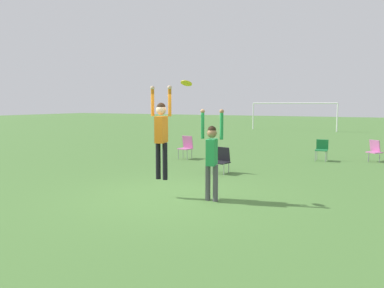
{
  "coord_description": "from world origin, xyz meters",
  "views": [
    {
      "loc": [
        4.57,
        -7.76,
        2.28
      ],
      "look_at": [
        0.43,
        0.28,
        1.3
      ],
      "focal_mm": 35.0,
      "sensor_mm": 36.0,
      "label": 1
    }
  ],
  "objects_px": {
    "camping_chair_1": "(186,146)",
    "camping_chair_2": "(222,159)",
    "person_jumping": "(161,130)",
    "camping_chair_4": "(375,149)",
    "camping_chair_0": "(322,148)",
    "frisbee": "(186,83)",
    "person_defending": "(212,153)"
  },
  "relations": [
    {
      "from": "camping_chair_4",
      "to": "frisbee",
      "type": "bearing_deg",
      "value": 104.39
    },
    {
      "from": "camping_chair_2",
      "to": "camping_chair_1",
      "type": "bearing_deg",
      "value": -30.47
    },
    {
      "from": "person_defending",
      "to": "camping_chair_2",
      "type": "height_order",
      "value": "person_defending"
    },
    {
      "from": "frisbee",
      "to": "camping_chair_4",
      "type": "xyz_separation_m",
      "value": [
        3.9,
        8.44,
        -2.28
      ]
    },
    {
      "from": "camping_chair_1",
      "to": "camping_chair_4",
      "type": "distance_m",
      "value": 7.48
    },
    {
      "from": "camping_chair_1",
      "to": "camping_chair_4",
      "type": "xyz_separation_m",
      "value": [
        6.96,
        2.73,
        -0.07
      ]
    },
    {
      "from": "person_jumping",
      "to": "frisbee",
      "type": "height_order",
      "value": "frisbee"
    },
    {
      "from": "person_jumping",
      "to": "camping_chair_4",
      "type": "distance_m",
      "value": 9.83
    },
    {
      "from": "person_jumping",
      "to": "camping_chair_4",
      "type": "height_order",
      "value": "person_jumping"
    },
    {
      "from": "camping_chair_1",
      "to": "camping_chair_4",
      "type": "height_order",
      "value": "camping_chair_1"
    },
    {
      "from": "camping_chair_1",
      "to": "camping_chair_2",
      "type": "relative_size",
      "value": 1.1
    },
    {
      "from": "camping_chair_0",
      "to": "camping_chair_2",
      "type": "relative_size",
      "value": 1.0
    },
    {
      "from": "person_jumping",
      "to": "frisbee",
      "type": "distance_m",
      "value": 1.25
    },
    {
      "from": "frisbee",
      "to": "camping_chair_4",
      "type": "bearing_deg",
      "value": 65.21
    },
    {
      "from": "person_jumping",
      "to": "camping_chair_2",
      "type": "xyz_separation_m",
      "value": [
        0.06,
        3.62,
        -1.18
      ]
    },
    {
      "from": "person_defending",
      "to": "camping_chair_4",
      "type": "xyz_separation_m",
      "value": [
        3.24,
        8.42,
        -0.67
      ]
    },
    {
      "from": "camping_chair_1",
      "to": "camping_chair_2",
      "type": "height_order",
      "value": "camping_chair_1"
    },
    {
      "from": "person_defending",
      "to": "frisbee",
      "type": "distance_m",
      "value": 1.74
    },
    {
      "from": "camping_chair_1",
      "to": "frisbee",
      "type": "bearing_deg",
      "value": 125.97
    },
    {
      "from": "camping_chair_0",
      "to": "camping_chair_2",
      "type": "xyz_separation_m",
      "value": [
        -2.52,
        -4.3,
        -0.04
      ]
    },
    {
      "from": "camping_chair_0",
      "to": "camping_chair_1",
      "type": "relative_size",
      "value": 0.9
    },
    {
      "from": "frisbee",
      "to": "camping_chair_4",
      "type": "relative_size",
      "value": 0.32
    },
    {
      "from": "person_defending",
      "to": "frisbee",
      "type": "xyz_separation_m",
      "value": [
        -0.66,
        -0.02,
        1.61
      ]
    },
    {
      "from": "frisbee",
      "to": "camping_chair_2",
      "type": "bearing_deg",
      "value": 98.33
    },
    {
      "from": "camping_chair_1",
      "to": "person_jumping",
      "type": "bearing_deg",
      "value": 120.61
    },
    {
      "from": "camping_chair_0",
      "to": "camping_chair_2",
      "type": "distance_m",
      "value": 4.98
    },
    {
      "from": "person_jumping",
      "to": "camping_chair_4",
      "type": "xyz_separation_m",
      "value": [
        4.45,
        8.68,
        -1.18
      ]
    },
    {
      "from": "person_jumping",
      "to": "frisbee",
      "type": "relative_size",
      "value": 8.25
    },
    {
      "from": "camping_chair_1",
      "to": "camping_chair_4",
      "type": "bearing_deg",
      "value": -150.76
    },
    {
      "from": "person_jumping",
      "to": "camping_chair_0",
      "type": "height_order",
      "value": "person_jumping"
    },
    {
      "from": "camping_chair_0",
      "to": "camping_chair_4",
      "type": "xyz_separation_m",
      "value": [
        1.88,
        0.76,
        -0.04
      ]
    },
    {
      "from": "person_jumping",
      "to": "camping_chair_2",
      "type": "bearing_deg",
      "value": -13.26
    }
  ]
}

